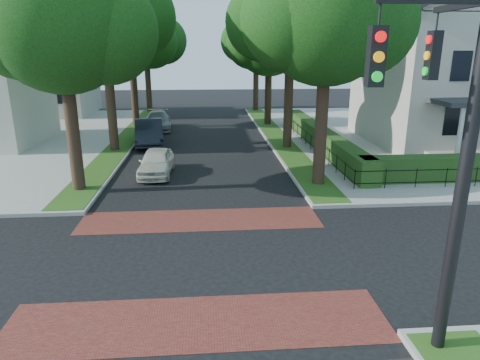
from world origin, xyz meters
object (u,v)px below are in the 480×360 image
parked_car_middle (149,132)px  parked_car_rear (158,121)px  parked_car_front (156,162)px  traffic_signal (454,132)px

parked_car_middle → parked_car_rear: size_ratio=1.04×
parked_car_front → parked_car_rear: parked_car_rear is taller
parked_car_front → parked_car_middle: (-1.30, 7.64, 0.17)m
parked_car_front → parked_car_rear: 13.42m
traffic_signal → parked_car_front: traffic_signal is taller
parked_car_middle → parked_car_rear: bearing=82.9°
parked_car_front → parked_car_middle: 7.75m
parked_car_rear → traffic_signal: bearing=-78.2°
parked_car_rear → parked_car_front: bearing=-89.9°
parked_car_front → parked_car_rear: bearing=97.2°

